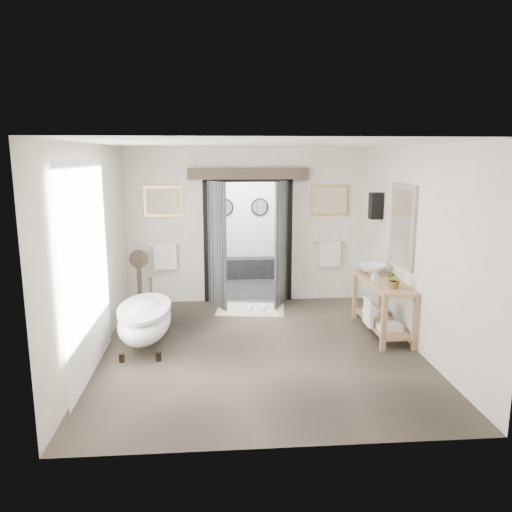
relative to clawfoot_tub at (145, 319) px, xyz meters
name	(u,v)px	position (x,y,z in m)	size (l,w,h in m)	color
ground_plane	(259,349)	(1.65, -0.27, -0.40)	(5.00, 5.00, 0.00)	brown
room_shell	(258,222)	(1.61, -0.38, 1.46)	(4.52, 5.02, 2.91)	silver
shower_room	(244,241)	(1.65, 3.72, 0.51)	(2.22, 2.01, 2.51)	black
back_wall_dressing	(249,221)	(1.65, 2.04, 1.16)	(3.82, 0.77, 2.52)	black
clawfoot_tub	(145,319)	(0.00, 0.00, 0.00)	(0.75, 1.67, 0.82)	black
vanity	(381,302)	(3.60, 0.23, 0.11)	(0.57, 1.60, 0.85)	#A97B51
pedestal_mirror	(140,285)	(-0.32, 1.69, 0.08)	(0.33, 0.21, 1.12)	brown
rug	(251,309)	(1.65, 1.60, -0.39)	(1.20, 0.80, 0.01)	beige
slippers	(256,308)	(1.75, 1.59, -0.36)	(0.42, 0.29, 0.05)	white
basin	(372,269)	(3.57, 0.67, 0.53)	(0.46, 0.46, 0.16)	white
plant	(395,279)	(3.62, -0.24, 0.59)	(0.25, 0.22, 0.28)	gray
soap_bottle_a	(375,276)	(3.47, 0.21, 0.54)	(0.08, 0.08, 0.17)	gray
soap_bottle_b	(366,266)	(3.54, 0.88, 0.53)	(0.13, 0.13, 0.17)	gray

